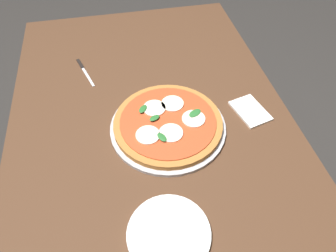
{
  "coord_description": "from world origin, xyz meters",
  "views": [
    {
      "loc": [
        0.57,
        -0.08,
        1.5
      ],
      "look_at": [
        -0.05,
        0.05,
        0.77
      ],
      "focal_mm": 32.76,
      "sensor_mm": 36.0,
      "label": 1
    }
  ],
  "objects_px": {
    "dining_table": "(157,159)",
    "serving_tray": "(168,127)",
    "pizza": "(168,123)",
    "knife": "(83,69)",
    "plate_white": "(169,234)",
    "napkin": "(250,111)"
  },
  "relations": [
    {
      "from": "plate_white",
      "to": "dining_table",
      "type": "bearing_deg",
      "value": 175.85
    },
    {
      "from": "napkin",
      "to": "dining_table",
      "type": "bearing_deg",
      "value": -79.55
    },
    {
      "from": "serving_tray",
      "to": "napkin",
      "type": "xyz_separation_m",
      "value": [
        -0.02,
        0.28,
        -0.0
      ]
    },
    {
      "from": "serving_tray",
      "to": "knife",
      "type": "relative_size",
      "value": 2.13
    },
    {
      "from": "serving_tray",
      "to": "napkin",
      "type": "distance_m",
      "value": 0.28
    },
    {
      "from": "napkin",
      "to": "knife",
      "type": "relative_size",
      "value": 0.76
    },
    {
      "from": "dining_table",
      "to": "pizza",
      "type": "bearing_deg",
      "value": 135.83
    },
    {
      "from": "knife",
      "to": "napkin",
      "type": "bearing_deg",
      "value": 58.02
    },
    {
      "from": "serving_tray",
      "to": "plate_white",
      "type": "bearing_deg",
      "value": -11.24
    },
    {
      "from": "dining_table",
      "to": "serving_tray",
      "type": "height_order",
      "value": "serving_tray"
    },
    {
      "from": "serving_tray",
      "to": "plate_white",
      "type": "height_order",
      "value": "plate_white"
    },
    {
      "from": "dining_table",
      "to": "serving_tray",
      "type": "xyz_separation_m",
      "value": [
        -0.05,
        0.05,
        0.1
      ]
    },
    {
      "from": "napkin",
      "to": "serving_tray",
      "type": "bearing_deg",
      "value": -86.87
    },
    {
      "from": "napkin",
      "to": "knife",
      "type": "height_order",
      "value": "napkin"
    },
    {
      "from": "pizza",
      "to": "knife",
      "type": "height_order",
      "value": "pizza"
    },
    {
      "from": "napkin",
      "to": "knife",
      "type": "distance_m",
      "value": 0.64
    },
    {
      "from": "serving_tray",
      "to": "napkin",
      "type": "bearing_deg",
      "value": 93.13
    },
    {
      "from": "plate_white",
      "to": "knife",
      "type": "bearing_deg",
      "value": -164.6
    },
    {
      "from": "pizza",
      "to": "knife",
      "type": "relative_size",
      "value": 1.99
    },
    {
      "from": "serving_tray",
      "to": "knife",
      "type": "xyz_separation_m",
      "value": [
        -0.35,
        -0.26,
        -0.0
      ]
    },
    {
      "from": "pizza",
      "to": "serving_tray",
      "type": "bearing_deg",
      "value": -9.75
    },
    {
      "from": "dining_table",
      "to": "plate_white",
      "type": "height_order",
      "value": "plate_white"
    }
  ]
}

